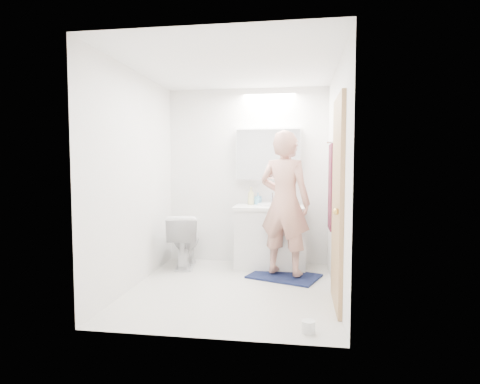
% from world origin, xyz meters
% --- Properties ---
extents(floor, '(2.50, 2.50, 0.00)m').
position_xyz_m(floor, '(0.00, 0.00, 0.00)').
color(floor, silver).
rests_on(floor, ground).
extents(ceiling, '(2.50, 2.50, 0.00)m').
position_xyz_m(ceiling, '(0.00, 0.00, 2.40)').
color(ceiling, white).
rests_on(ceiling, floor).
extents(wall_back, '(2.50, 0.00, 2.50)m').
position_xyz_m(wall_back, '(0.00, 1.25, 1.20)').
color(wall_back, white).
rests_on(wall_back, floor).
extents(wall_front, '(2.50, 0.00, 2.50)m').
position_xyz_m(wall_front, '(0.00, -1.25, 1.20)').
color(wall_front, white).
rests_on(wall_front, floor).
extents(wall_left, '(0.00, 2.50, 2.50)m').
position_xyz_m(wall_left, '(-1.10, 0.00, 1.20)').
color(wall_left, white).
rests_on(wall_left, floor).
extents(wall_right, '(0.00, 2.50, 2.50)m').
position_xyz_m(wall_right, '(1.10, 0.00, 1.20)').
color(wall_right, white).
rests_on(wall_right, floor).
extents(vanity_cabinet, '(0.90, 0.55, 0.78)m').
position_xyz_m(vanity_cabinet, '(0.35, 0.96, 0.39)').
color(vanity_cabinet, silver).
rests_on(vanity_cabinet, floor).
extents(countertop, '(0.95, 0.58, 0.04)m').
position_xyz_m(countertop, '(0.35, 0.96, 0.80)').
color(countertop, silver).
rests_on(countertop, vanity_cabinet).
extents(sink_basin, '(0.36, 0.36, 0.03)m').
position_xyz_m(sink_basin, '(0.35, 0.99, 0.84)').
color(sink_basin, white).
rests_on(sink_basin, countertop).
extents(faucet, '(0.02, 0.02, 0.16)m').
position_xyz_m(faucet, '(0.35, 1.19, 0.90)').
color(faucet, silver).
rests_on(faucet, countertop).
extents(medicine_cabinet, '(0.88, 0.14, 0.70)m').
position_xyz_m(medicine_cabinet, '(0.30, 1.18, 1.50)').
color(medicine_cabinet, white).
rests_on(medicine_cabinet, wall_back).
extents(mirror_panel, '(0.84, 0.01, 0.66)m').
position_xyz_m(mirror_panel, '(0.30, 1.10, 1.50)').
color(mirror_panel, silver).
rests_on(mirror_panel, medicine_cabinet).
extents(toilet, '(0.50, 0.75, 0.71)m').
position_xyz_m(toilet, '(-0.79, 0.85, 0.35)').
color(toilet, white).
rests_on(toilet, floor).
extents(bath_rug, '(0.94, 0.79, 0.02)m').
position_xyz_m(bath_rug, '(0.55, 0.54, 0.01)').
color(bath_rug, '#161B45').
rests_on(bath_rug, floor).
extents(person, '(0.73, 0.60, 1.72)m').
position_xyz_m(person, '(0.55, 0.54, 0.91)').
color(person, tan).
rests_on(person, bath_rug).
extents(door, '(0.04, 0.80, 2.00)m').
position_xyz_m(door, '(1.08, -0.35, 1.00)').
color(door, tan).
rests_on(door, wall_right).
extents(door_knob, '(0.06, 0.06, 0.06)m').
position_xyz_m(door_knob, '(1.04, -0.65, 0.95)').
color(door_knob, gold).
rests_on(door_knob, door).
extents(towel, '(0.02, 0.42, 1.00)m').
position_xyz_m(towel, '(1.08, 0.55, 1.10)').
color(towel, black).
rests_on(towel, wall_right).
extents(towel_hook, '(0.07, 0.02, 0.02)m').
position_xyz_m(towel_hook, '(1.07, 0.55, 1.62)').
color(towel_hook, silver).
rests_on(towel_hook, wall_right).
extents(soap_bottle_a, '(0.13, 0.13, 0.23)m').
position_xyz_m(soap_bottle_a, '(0.07, 1.11, 0.94)').
color(soap_bottle_a, '#C3BE7E').
rests_on(soap_bottle_a, countertop).
extents(soap_bottle_b, '(0.10, 0.10, 0.16)m').
position_xyz_m(soap_bottle_b, '(0.16, 1.15, 0.90)').
color(soap_bottle_b, '#5FA6CC').
rests_on(soap_bottle_b, countertop).
extents(toothbrush_cup, '(0.10, 0.10, 0.09)m').
position_xyz_m(toothbrush_cup, '(0.63, 1.12, 0.86)').
color(toothbrush_cup, '#3840A8').
rests_on(toothbrush_cup, countertop).
extents(toilet_paper_roll, '(0.11, 0.11, 0.10)m').
position_xyz_m(toilet_paper_roll, '(0.80, -1.02, 0.05)').
color(toilet_paper_roll, silver).
rests_on(toilet_paper_roll, floor).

